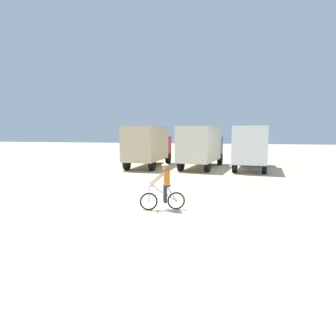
% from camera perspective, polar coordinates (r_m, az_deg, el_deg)
% --- Properties ---
extents(ground_plane, '(120.00, 120.00, 0.00)m').
position_cam_1_polar(ground_plane, '(11.29, -6.46, -8.19)').
color(ground_plane, beige).
extents(box_truck_tan_camper, '(2.60, 6.83, 3.35)m').
position_cam_1_polar(box_truck_tan_camper, '(24.45, -3.84, 4.58)').
color(box_truck_tan_camper, '#CCB78E').
rests_on(box_truck_tan_camper, ground).
extents(box_truck_cream_rv, '(3.28, 7.01, 3.35)m').
position_cam_1_polar(box_truck_cream_rv, '(23.90, 6.55, 4.49)').
color(box_truck_cream_rv, beige).
rests_on(box_truck_cream_rv, ground).
extents(box_truck_avon_van, '(3.08, 6.96, 3.35)m').
position_cam_1_polar(box_truck_avon_van, '(23.77, 15.96, 4.24)').
color(box_truck_avon_van, white).
rests_on(box_truck_avon_van, ground).
extents(cyclist_orange_shirt, '(1.66, 0.71, 1.82)m').
position_cam_1_polar(cyclist_orange_shirt, '(11.11, -0.77, -3.92)').
color(cyclist_orange_shirt, black).
rests_on(cyclist_orange_shirt, ground).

